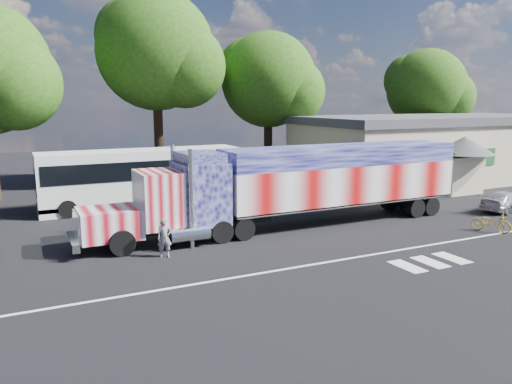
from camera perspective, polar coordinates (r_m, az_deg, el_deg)
name	(u,v)px	position (r m, az deg, el deg)	size (l,w,h in m)	color
ground	(285,244)	(22.72, 3.33, -5.95)	(100.00, 100.00, 0.00)	black
lane_markings	(368,263)	(20.65, 12.70, -7.88)	(30.00, 2.67, 0.01)	silver
semi_truck	(301,183)	(25.52, 5.12, 1.02)	(20.47, 3.23, 4.36)	black
coach_bus	(142,177)	(31.06, -12.87, 1.65)	(11.96, 2.78, 3.48)	white
hall_building	(435,148)	(42.93, 19.79, 4.76)	(22.40, 12.80, 5.20)	beige
parked_car	(506,201)	(32.83, 26.67, -0.93)	(1.60, 3.93, 1.14)	silver
woman	(164,238)	(20.98, -10.42, -5.19)	(0.59, 0.39, 1.63)	slate
bicycle	(491,222)	(27.22, 25.28, -3.14)	(0.64, 1.84, 0.97)	gold
tree_far_ne	(428,89)	(53.91, 19.05, 11.03)	(8.30, 7.90, 11.50)	black
tree_n_mid	(158,52)	(39.28, -11.15, 15.44)	(9.25, 8.81, 14.44)	black
tree_ne_a	(270,80)	(41.73, 1.61, 12.62)	(8.14, 7.75, 11.94)	black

